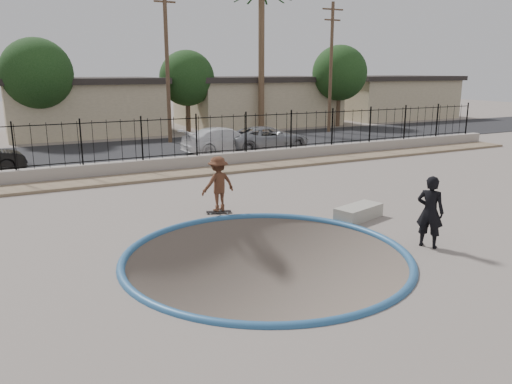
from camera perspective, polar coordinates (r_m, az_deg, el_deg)
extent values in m
cube|color=#71665E|center=(24.23, -13.61, 0.25)|extent=(120.00, 120.00, 2.20)
torus|color=#2A5989|center=(12.16, 1.20, -7.38)|extent=(7.04, 7.04, 0.20)
cube|color=#997D64|center=(21.33, -11.96, 1.71)|extent=(42.00, 1.60, 0.11)
cube|color=gray|center=(22.33, -12.75, 2.84)|extent=(42.00, 0.45, 0.60)
cube|color=black|center=(22.25, -12.81, 3.91)|extent=(40.00, 0.04, 0.03)
cube|color=black|center=(22.05, -13.03, 7.95)|extent=(40.00, 0.04, 0.04)
cube|color=black|center=(28.82, -16.14, 4.47)|extent=(90.00, 8.00, 0.04)
cube|color=tan|center=(37.95, -19.22, 8.99)|extent=(10.00, 8.00, 3.50)
cube|color=#2B2623|center=(37.87, -19.45, 11.92)|extent=(10.60, 8.60, 0.40)
cube|color=tan|center=(42.29, 0.15, 10.14)|extent=(12.00, 8.00, 3.50)
cube|color=#2B2623|center=(42.21, 0.15, 12.78)|extent=(12.60, 8.60, 0.40)
cube|color=tan|center=(50.28, 14.70, 10.27)|extent=(11.00, 8.00, 3.50)
cube|color=#2B2623|center=(50.21, 14.84, 12.49)|extent=(11.60, 8.60, 0.40)
cylinder|color=brown|center=(37.29, 0.62, 14.66)|extent=(0.44, 0.44, 10.00)
cylinder|color=#473323|center=(31.42, -10.11, 14.18)|extent=(0.24, 0.24, 9.50)
cube|color=#473323|center=(31.66, -10.40, 20.61)|extent=(1.30, 0.10, 0.10)
cylinder|color=#473323|center=(36.84, 8.55, 13.75)|extent=(0.24, 0.24, 9.00)
cube|color=#473323|center=(37.07, 8.78, 19.94)|extent=(1.70, 0.10, 0.10)
cube|color=#473323|center=(37.00, 8.74, 18.86)|extent=(1.30, 0.10, 0.10)
cylinder|color=#473323|center=(34.18, -23.32, 7.77)|extent=(0.34, 0.34, 3.00)
sphere|color=#143311|center=(34.06, -23.75, 12.28)|extent=(4.32, 4.32, 4.32)
cylinder|color=#473323|center=(37.23, -7.77, 8.96)|extent=(0.34, 0.34, 2.75)
sphere|color=#143311|center=(37.11, -7.89, 12.77)|extent=(3.96, 3.96, 3.96)
cylinder|color=#473323|center=(41.13, 9.38, 9.51)|extent=(0.34, 0.34, 3.00)
sphere|color=#143311|center=(41.03, 9.53, 13.27)|extent=(4.32, 4.32, 4.32)
imported|color=brown|center=(15.56, -4.34, 0.60)|extent=(1.18, 0.78, 1.72)
cube|color=black|center=(15.76, -4.29, -2.24)|extent=(0.81, 0.42, 0.02)
cylinder|color=silver|center=(15.67, -5.22, -2.47)|extent=(0.06, 0.04, 0.05)
cylinder|color=silver|center=(15.82, -5.27, -2.32)|extent=(0.06, 0.04, 0.05)
cylinder|color=silver|center=(15.72, -3.30, -2.38)|extent=(0.06, 0.04, 0.05)
cylinder|color=silver|center=(15.86, -3.36, -2.24)|extent=(0.06, 0.04, 0.05)
imported|color=black|center=(13.29, 19.27, -2.14)|extent=(0.72, 0.80, 1.85)
cube|color=#A29E90|center=(15.44, 11.64, -2.28)|extent=(1.73, 1.12, 0.40)
imported|color=white|center=(27.04, -3.56, 5.92)|extent=(4.83, 2.10, 1.38)
imported|color=gray|center=(27.99, 1.29, 6.16)|extent=(4.80, 2.22, 1.33)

